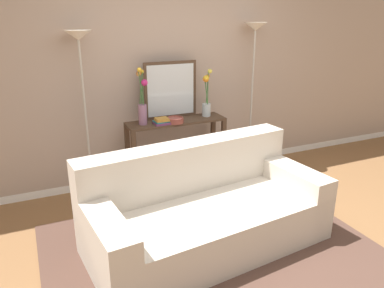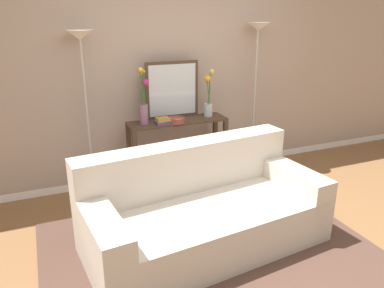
% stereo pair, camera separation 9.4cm
% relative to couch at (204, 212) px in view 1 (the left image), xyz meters
% --- Properties ---
extents(ground_plane, '(16.00, 16.00, 0.02)m').
position_rel_couch_xyz_m(ground_plane, '(0.37, -0.33, -0.32)').
color(ground_plane, brown).
extents(back_wall, '(12.00, 0.15, 2.89)m').
position_rel_couch_xyz_m(back_wall, '(0.37, 1.62, 1.14)').
color(back_wall, white).
rests_on(back_wall, ground).
extents(area_rug, '(2.84, 2.13, 0.01)m').
position_rel_couch_xyz_m(area_rug, '(0.01, -0.16, -0.30)').
color(area_rug, '#51382D').
rests_on(area_rug, ground).
extents(couch, '(2.20, 1.20, 0.88)m').
position_rel_couch_xyz_m(couch, '(0.00, 0.00, 0.00)').
color(couch, beige).
rests_on(couch, ground).
extents(console_table, '(1.17, 0.33, 0.81)m').
position_rel_couch_xyz_m(console_table, '(0.25, 1.27, 0.24)').
color(console_table, '#473323').
rests_on(console_table, ground).
extents(floor_lamp_left, '(0.28, 0.28, 1.84)m').
position_rel_couch_xyz_m(floor_lamp_left, '(-0.76, 1.36, 1.14)').
color(floor_lamp_left, '#B7B2A8').
rests_on(floor_lamp_left, ground).
extents(floor_lamp_right, '(0.28, 0.28, 1.89)m').
position_rel_couch_xyz_m(floor_lamp_right, '(1.34, 1.36, 1.18)').
color(floor_lamp_right, '#B7B2A8').
rests_on(floor_lamp_right, ground).
extents(wall_mirror, '(0.65, 0.02, 0.67)m').
position_rel_couch_xyz_m(wall_mirror, '(0.24, 1.41, 0.84)').
color(wall_mirror, '#473323').
rests_on(wall_mirror, console_table).
extents(vase_tall_flowers, '(0.12, 0.11, 0.64)m').
position_rel_couch_xyz_m(vase_tall_flowers, '(-0.15, 1.27, 0.74)').
color(vase_tall_flowers, gray).
rests_on(vase_tall_flowers, console_table).
extents(vase_short_flowers, '(0.12, 0.12, 0.57)m').
position_rel_couch_xyz_m(vase_short_flowers, '(0.65, 1.29, 0.74)').
color(vase_short_flowers, silver).
rests_on(vase_short_flowers, console_table).
extents(fruit_bowl, '(0.19, 0.19, 0.06)m').
position_rel_couch_xyz_m(fruit_bowl, '(0.20, 1.18, 0.54)').
color(fruit_bowl, brown).
rests_on(fruit_bowl, console_table).
extents(book_stack, '(0.19, 0.15, 0.07)m').
position_rel_couch_xyz_m(book_stack, '(0.04, 1.19, 0.54)').
color(book_stack, '#6B3360').
rests_on(book_stack, console_table).
extents(book_row_under_console, '(0.37, 0.18, 0.13)m').
position_rel_couch_xyz_m(book_row_under_console, '(-0.04, 1.27, -0.25)').
color(book_row_under_console, slate).
rests_on(book_row_under_console, ground).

